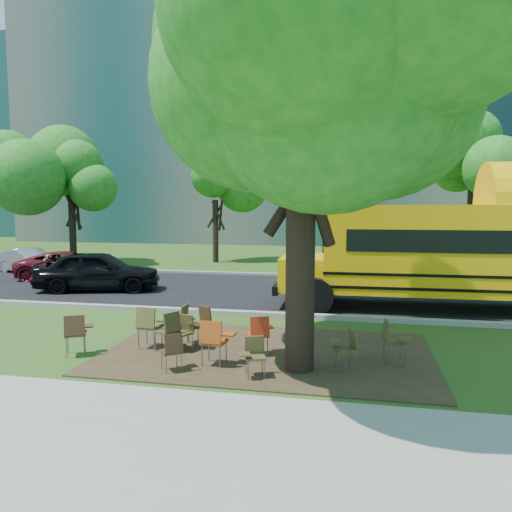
% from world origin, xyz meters
% --- Properties ---
extents(ground, '(160.00, 160.00, 0.00)m').
position_xyz_m(ground, '(0.00, 0.00, 0.00)').
color(ground, '#324917').
rests_on(ground, ground).
extents(sidewalk, '(60.00, 4.00, 0.04)m').
position_xyz_m(sidewalk, '(0.00, -5.00, 0.02)').
color(sidewalk, gray).
rests_on(sidewalk, ground).
extents(dirt_patch, '(7.00, 4.50, 0.03)m').
position_xyz_m(dirt_patch, '(1.00, -0.50, 0.01)').
color(dirt_patch, '#382819').
rests_on(dirt_patch, ground).
extents(asphalt_road, '(80.00, 8.00, 0.04)m').
position_xyz_m(asphalt_road, '(0.00, 7.00, 0.02)').
color(asphalt_road, black).
rests_on(asphalt_road, ground).
extents(kerb_near, '(80.00, 0.25, 0.14)m').
position_xyz_m(kerb_near, '(0.00, 3.00, 0.07)').
color(kerb_near, gray).
rests_on(kerb_near, ground).
extents(kerb_far, '(80.00, 0.25, 0.14)m').
position_xyz_m(kerb_far, '(0.00, 11.10, 0.07)').
color(kerb_far, gray).
rests_on(kerb_far, ground).
extents(building_main, '(38.00, 16.00, 22.00)m').
position_xyz_m(building_main, '(-8.00, 36.00, 11.00)').
color(building_main, '#63635F').
rests_on(building_main, ground).
extents(bg_tree_0, '(5.20, 5.20, 7.18)m').
position_xyz_m(bg_tree_0, '(-12.00, 13.00, 4.57)').
color(bg_tree_0, black).
rests_on(bg_tree_0, ground).
extents(bg_tree_2, '(4.80, 4.80, 6.62)m').
position_xyz_m(bg_tree_2, '(-5.00, 16.00, 4.21)').
color(bg_tree_2, black).
rests_on(bg_tree_2, ground).
extents(bg_tree_3, '(5.60, 5.60, 7.84)m').
position_xyz_m(bg_tree_3, '(8.00, 14.00, 5.03)').
color(bg_tree_3, black).
rests_on(bg_tree_3, ground).
extents(main_tree, '(7.20, 7.20, 9.39)m').
position_xyz_m(main_tree, '(1.83, -1.50, 5.78)').
color(main_tree, black).
rests_on(main_tree, ground).
extents(chair_0, '(0.61, 0.73, 0.90)m').
position_xyz_m(chair_0, '(-2.95, -1.50, 0.56)').
color(chair_0, '#492A1A').
rests_on(chair_0, ground).
extents(chair_1, '(0.66, 0.57, 0.97)m').
position_xyz_m(chair_1, '(-1.60, -0.74, 0.60)').
color(chair_1, brown).
rests_on(chair_1, ground).
extents(chair_2, '(0.53, 0.66, 0.78)m').
position_xyz_m(chair_2, '(-0.54, -2.08, 0.48)').
color(chair_2, '#452918').
rests_on(chair_2, ground).
extents(chair_3, '(0.66, 0.52, 0.81)m').
position_xyz_m(chair_3, '(-0.85, -0.73, 0.50)').
color(chair_3, '#4C4321').
rests_on(chair_3, ground).
extents(chair_4, '(0.65, 0.56, 0.96)m').
position_xyz_m(chair_4, '(0.15, -1.61, 0.59)').
color(chair_4, '#A33C11').
rests_on(chair_4, ground).
extents(chair_5, '(0.52, 0.58, 0.77)m').
position_xyz_m(chair_5, '(1.04, -2.04, 0.47)').
color(chair_5, '#504322').
rests_on(chair_5, ground).
extents(chair_6, '(0.63, 0.55, 0.81)m').
position_xyz_m(chair_6, '(2.73, -1.26, 0.50)').
color(chair_6, '#4B3F20').
rests_on(chair_6, ground).
extents(chair_7, '(0.59, 0.58, 0.87)m').
position_xyz_m(chair_7, '(3.61, -0.65, 0.54)').
color(chair_7, '#443E1D').
rests_on(chair_7, ground).
extents(chair_8, '(0.60, 0.76, 0.91)m').
position_xyz_m(chair_8, '(-1.09, -0.88, 0.56)').
color(chair_8, '#443F1D').
rests_on(chair_8, ground).
extents(chair_9, '(0.74, 0.59, 0.88)m').
position_xyz_m(chair_9, '(-0.67, -0.04, 0.54)').
color(chair_9, '#483119').
rests_on(chair_9, ground).
extents(chair_10, '(0.57, 0.62, 0.96)m').
position_xyz_m(chair_10, '(-0.80, -0.37, 0.59)').
color(chair_10, '#41391C').
rests_on(chair_10, ground).
extents(chair_11, '(0.60, 0.71, 0.89)m').
position_xyz_m(chair_11, '(0.88, -0.75, 0.55)').
color(chair_11, red).
rests_on(chair_11, ground).
extents(black_car, '(4.82, 2.89, 1.54)m').
position_xyz_m(black_car, '(-6.60, 5.92, 0.77)').
color(black_car, black).
rests_on(black_car, ground).
extents(bg_car_silver, '(3.75, 2.50, 1.17)m').
position_xyz_m(bg_car_silver, '(-12.25, 9.68, 0.58)').
color(bg_car_silver, gray).
rests_on(bg_car_silver, ground).
extents(bg_car_red, '(4.75, 3.36, 1.20)m').
position_xyz_m(bg_car_red, '(-9.46, 8.54, 0.60)').
color(bg_car_red, '#5E1019').
rests_on(bg_car_red, ground).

